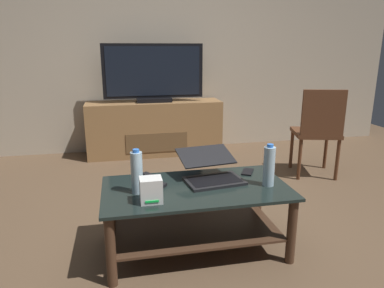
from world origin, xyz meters
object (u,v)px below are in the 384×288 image
Objects in this scene: dining_chair at (318,128)px; cell_phone at (248,172)px; laptop at (211,170)px; soundbar_remote at (151,176)px; water_bottle_near at (269,166)px; water_bottle_far at (137,172)px; media_cabinet at (155,128)px; router_box at (151,190)px; television at (153,74)px; coffee_table at (196,207)px; tv_remote at (158,188)px.

cell_phone is at bearing -140.20° from dining_chair.
laptop reaches higher than soundbar_remote.
water_bottle_far is (-0.85, 0.05, 0.00)m from water_bottle_near.
media_cabinet reaches higher than router_box.
soundbar_remote is (-0.70, 0.04, 0.01)m from cell_phone.
television is 2.51m from router_box.
dining_chair is at bearing 30.62° from water_bottle_far.
tv_remote is at bearing 178.76° from coffee_table.
television is 2.20m from cell_phone.
coffee_table is 4.26× the size of water_bottle_far.
laptop is at bearing 150.92° from water_bottle_near.
media_cabinet is 10.45× the size of soundbar_remote.
laptop is (0.13, 0.12, 0.20)m from coffee_table.
tv_remote is (0.06, 0.17, -0.06)m from router_box.
laptop is at bearing -85.83° from television.
coffee_table is 8.17× the size of router_box.
router_box is at bearing -65.01° from water_bottle_far.
router_box reaches higher than tv_remote.
tv_remote is at bearing -162.99° from laptop.
dining_chair reaches higher than water_bottle_far.
television reaches higher than coffee_table.
router_box is 0.82m from cell_phone.
dining_chair is 2.25m from router_box.
laptop reaches higher than tv_remote.
soundbar_remote is at bearing -96.81° from television.
water_bottle_far is 1.76× the size of soundbar_remote.
cell_phone is (0.42, 0.19, 0.15)m from coffee_table.
laptop is 0.53m from water_bottle_far.
water_bottle_near is at bearing -29.08° from laptop.
soundbar_remote is at bearing 132.35° from tv_remote.
laptop reaches higher than cell_phone.
media_cabinet is 0.68m from television.
cell_phone is 0.88× the size of tv_remote.
coffee_table is at bearing 2.69° from water_bottle_far.
media_cabinet reaches higher than soundbar_remote.
water_bottle_near reaches higher than media_cabinet.
dining_chair is at bearing -36.50° from television.
router_box is 0.53× the size of water_bottle_near.
tv_remote reaches higher than cell_phone.
media_cabinet is 1.97m from dining_chair.
router_box is (-0.44, -0.29, 0.01)m from laptop.
router_box is at bearing -151.21° from coffee_table.
media_cabinet reaches higher than laptop.
media_cabinet is 11.38× the size of router_box.
dining_chair is at bearing 47.94° from water_bottle_near.
water_bottle_near is at bearing 29.55° from tv_remote.
soundbar_remote is at bearing 139.70° from coffee_table.
media_cabinet reaches higher than tv_remote.
media_cabinet is (-0.03, 2.30, 0.03)m from coffee_table.
media_cabinet is 3.67× the size of laptop.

